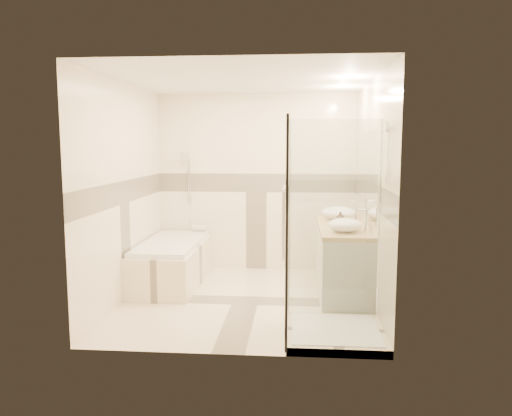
# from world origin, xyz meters

# --- Properties ---
(room) EXTENTS (2.82, 3.02, 2.52)m
(room) POSITION_xyz_m (0.06, 0.01, 1.26)
(room) COLOR beige
(room) RESTS_ON ground
(bathtub) EXTENTS (0.75, 1.70, 0.56)m
(bathtub) POSITION_xyz_m (-1.02, 0.65, 0.31)
(bathtub) COLOR #F4E2C3
(bathtub) RESTS_ON ground
(vanity) EXTENTS (0.58, 1.62, 0.85)m
(vanity) POSITION_xyz_m (1.12, 0.30, 0.43)
(vanity) COLOR white
(vanity) RESTS_ON ground
(shower_enclosure) EXTENTS (0.96, 0.93, 2.04)m
(shower_enclosure) POSITION_xyz_m (0.83, -0.97, 0.51)
(shower_enclosure) COLOR #F4E2C3
(shower_enclosure) RESTS_ON ground
(vessel_sink_near) EXTENTS (0.43, 0.43, 0.17)m
(vessel_sink_near) POSITION_xyz_m (1.10, 0.74, 0.94)
(vessel_sink_near) COLOR white
(vessel_sink_near) RESTS_ON vanity
(vessel_sink_far) EXTENTS (0.38, 0.38, 0.15)m
(vessel_sink_far) POSITION_xyz_m (1.10, -0.14, 0.93)
(vessel_sink_far) COLOR white
(vessel_sink_far) RESTS_ON vanity
(faucet_near) EXTENTS (0.11, 0.03, 0.26)m
(faucet_near) POSITION_xyz_m (1.32, 0.74, 1.00)
(faucet_near) COLOR silver
(faucet_near) RESTS_ON vanity
(faucet_far) EXTENTS (0.11, 0.03, 0.26)m
(faucet_far) POSITION_xyz_m (1.32, -0.14, 1.00)
(faucet_far) COLOR silver
(faucet_far) RESTS_ON vanity
(amenity_bottle_a) EXTENTS (0.09, 0.09, 0.14)m
(amenity_bottle_a) POSITION_xyz_m (1.10, 0.16, 0.92)
(amenity_bottle_a) COLOR black
(amenity_bottle_a) RESTS_ON vanity
(amenity_bottle_b) EXTENTS (0.11, 0.11, 0.14)m
(amenity_bottle_b) POSITION_xyz_m (1.10, 0.46, 0.92)
(amenity_bottle_b) COLOR black
(amenity_bottle_b) RESTS_ON vanity
(folded_towels) EXTENTS (0.20, 0.28, 0.08)m
(folded_towels) POSITION_xyz_m (1.10, 1.00, 0.89)
(folded_towels) COLOR white
(folded_towels) RESTS_ON vanity
(rolled_towel) EXTENTS (0.20, 0.09, 0.09)m
(rolled_towel) POSITION_xyz_m (-0.81, 1.40, 0.61)
(rolled_towel) COLOR white
(rolled_towel) RESTS_ON bathtub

